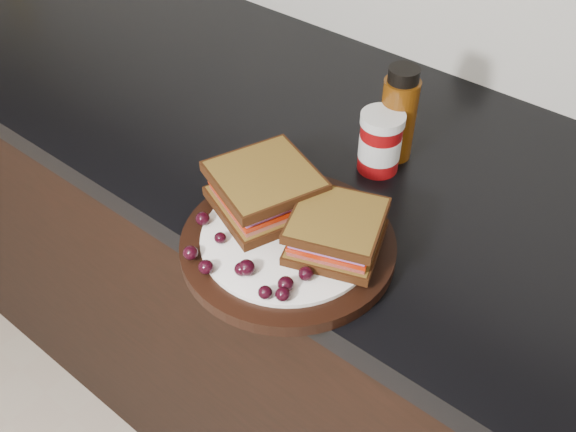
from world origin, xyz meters
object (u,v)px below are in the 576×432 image
Objects in this scene: plate at (288,245)px; oil_bottle at (398,113)px; sandwich_left at (265,190)px; condiment_jar at (380,142)px.

oil_bottle reaches higher than plate.
oil_bottle is at bearing 97.98° from sandwich_left.
oil_bottle is (0.00, 0.04, 0.03)m from condiment_jar.
condiment_jar is at bearing 95.03° from sandwich_left.
oil_bottle is at bearing 89.67° from condiment_jar.
condiment_jar is (0.06, 0.19, -0.01)m from sandwich_left.
oil_bottle is (-0.00, 0.26, 0.07)m from plate.
plate is 0.08m from sandwich_left.
plate is 2.95× the size of condiment_jar.
sandwich_left is 0.86× the size of oil_bottle.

